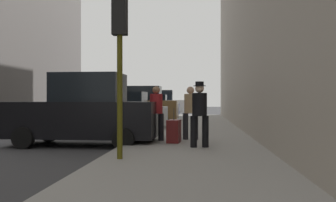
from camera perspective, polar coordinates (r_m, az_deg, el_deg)
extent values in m
plane|color=#38383A|center=(13.27, -23.38, -6.02)|extent=(120.00, 120.00, 0.00)
cube|color=gray|center=(11.71, 3.66, -6.47)|extent=(4.00, 40.00, 0.15)
cube|color=black|center=(12.00, -12.84, -2.75)|extent=(4.64, 1.93, 1.10)
cube|color=black|center=(11.92, -11.93, 1.95)|extent=(2.10, 1.60, 0.90)
cylinder|color=black|center=(13.43, -17.63, -4.57)|extent=(0.64, 0.23, 0.64)
cylinder|color=black|center=(11.77, -21.23, -5.26)|extent=(0.64, 0.23, 0.64)
cylinder|color=black|center=(12.54, -4.96, -4.90)|extent=(0.64, 0.23, 0.64)
cylinder|color=black|center=(10.75, -6.83, -5.77)|extent=(0.64, 0.23, 0.64)
cube|color=#B7BABF|center=(17.32, -7.30, -2.24)|extent=(4.25, 1.97, 0.84)
cube|color=black|center=(17.26, -6.66, 0.24)|extent=(1.94, 1.62, 0.70)
cylinder|color=black|center=(18.60, -10.71, -3.21)|extent=(0.65, 0.24, 0.64)
cylinder|color=black|center=(16.85, -12.57, -3.58)|extent=(0.65, 0.24, 0.64)
cylinder|color=black|center=(17.98, -2.36, -3.33)|extent=(0.65, 0.24, 0.64)
cylinder|color=black|center=(16.16, -3.37, -3.73)|extent=(0.65, 0.24, 0.64)
cube|color=brown|center=(23.15, -4.21, -1.28)|extent=(4.62, 1.89, 1.10)
cube|color=black|center=(23.12, -3.72, 1.14)|extent=(2.09, 1.59, 0.90)
cylinder|color=black|center=(24.37, -7.32, -2.38)|extent=(0.64, 0.23, 0.64)
cylinder|color=black|center=(22.58, -8.35, -2.60)|extent=(0.64, 0.23, 0.64)
cylinder|color=black|center=(23.89, -0.30, -2.43)|extent=(0.64, 0.23, 0.64)
cylinder|color=black|center=(22.06, -0.78, -2.66)|extent=(0.64, 0.23, 0.64)
cube|color=navy|center=(28.09, -2.61, -1.27)|extent=(4.22, 1.89, 0.84)
cube|color=black|center=(28.06, -2.21, 0.26)|extent=(1.91, 1.58, 0.70)
cylinder|color=black|center=(29.21, -5.06, -1.94)|extent=(0.64, 0.23, 0.64)
cylinder|color=black|center=(27.39, -5.68, -2.09)|extent=(0.64, 0.23, 0.64)
cylinder|color=black|center=(28.89, 0.30, -1.96)|extent=(0.64, 0.23, 0.64)
cylinder|color=black|center=(27.06, 0.03, -2.12)|extent=(0.64, 0.23, 0.64)
cube|color=silver|center=(33.49, -1.41, -0.80)|extent=(4.65, 1.96, 1.10)
cube|color=black|center=(33.47, -1.07, 0.88)|extent=(2.11, 1.62, 0.90)
cylinder|color=black|center=(34.57, -3.75, -1.60)|extent=(0.65, 0.24, 0.64)
cylinder|color=black|center=(32.75, -4.15, -1.70)|extent=(0.65, 0.24, 0.64)
cylinder|color=black|center=(34.33, 1.21, -1.61)|extent=(0.65, 0.24, 0.64)
cylinder|color=black|center=(32.49, 1.09, -1.71)|extent=(0.65, 0.24, 0.64)
cylinder|color=red|center=(16.50, -1.40, -3.29)|extent=(0.22, 0.22, 0.55)
sphere|color=red|center=(16.48, -1.40, -2.14)|extent=(0.20, 0.20, 0.20)
cylinder|color=red|center=(16.51, -1.95, -3.19)|extent=(0.10, 0.09, 0.09)
cylinder|color=red|center=(16.48, -0.85, -3.20)|extent=(0.10, 0.09, 0.09)
cylinder|color=#514C0F|center=(8.24, -7.37, 3.75)|extent=(0.12, 0.12, 3.60)
cube|color=black|center=(8.43, -7.37, 12.95)|extent=(0.32, 0.24, 0.90)
sphere|color=red|center=(8.62, -7.18, 14.58)|extent=(0.14, 0.14, 0.14)
sphere|color=yellow|center=(8.55, -7.18, 12.76)|extent=(0.14, 0.14, 0.14)
sphere|color=green|center=(8.50, -7.18, 10.91)|extent=(0.14, 0.14, 0.14)
cylinder|color=black|center=(11.77, -1.07, -3.99)|extent=(0.21, 0.21, 0.85)
cylinder|color=black|center=(11.88, -2.54, -3.95)|extent=(0.21, 0.21, 0.85)
cylinder|color=#A51E23|center=(11.79, -1.81, -0.41)|extent=(0.48, 0.48, 0.62)
sphere|color=#997051|center=(11.79, -1.81, 1.68)|extent=(0.24, 0.24, 0.24)
cylinder|color=black|center=(12.09, 4.19, -3.88)|extent=(0.20, 0.20, 0.85)
cylinder|color=black|center=(12.13, 2.69, -3.87)|extent=(0.20, 0.20, 0.85)
cylinder|color=tan|center=(12.08, 3.44, -0.39)|extent=(0.44, 0.44, 0.62)
sphere|color=tan|center=(12.08, 3.44, 1.65)|extent=(0.24, 0.24, 0.24)
cylinder|color=black|center=(10.14, 3.94, -4.68)|extent=(0.21, 0.21, 0.85)
cylinder|color=black|center=(10.20, 5.72, -4.65)|extent=(0.21, 0.21, 0.85)
cylinder|color=black|center=(10.13, 4.83, -0.52)|extent=(0.46, 0.46, 0.62)
sphere|color=beige|center=(10.13, 4.83, 1.91)|extent=(0.24, 0.24, 0.24)
cylinder|color=black|center=(10.14, 4.83, 2.32)|extent=(0.34, 0.34, 0.02)
cylinder|color=black|center=(10.14, 4.83, 2.65)|extent=(0.23, 0.23, 0.11)
cube|color=#591414|center=(11.24, 0.90, -4.63)|extent=(0.42, 0.60, 0.68)
cylinder|color=#333333|center=(11.21, 0.90, -1.98)|extent=(0.02, 0.02, 0.36)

